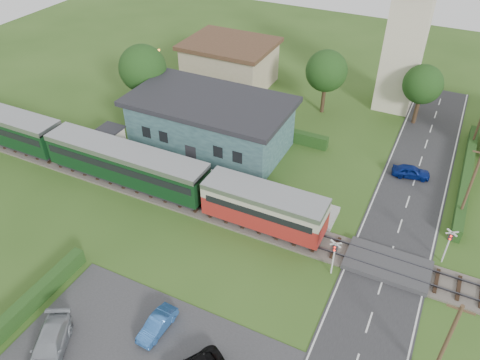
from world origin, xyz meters
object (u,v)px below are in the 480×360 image
at_px(station_building, 210,123).
at_px(equipment_hut, 111,139).
at_px(house_west, 230,63).
at_px(crossing_signal_near, 334,252).
at_px(car_park_silver, 49,346).
at_px(car_on_road, 411,172).
at_px(car_park_blue, 157,325).
at_px(church_tower, 410,19).
at_px(pedestrian_near, 260,192).
at_px(train, 98,155).
at_px(pedestrian_far, 115,147).
at_px(crossing_signal_far, 449,241).

bearing_deg(station_building, equipment_hut, -144.08).
relative_size(house_west, crossing_signal_near, 3.30).
bearing_deg(crossing_signal_near, car_park_silver, -134.10).
xyz_separation_m(car_on_road, car_park_blue, (-11.74, -24.58, -0.02)).
height_order(station_building, car_park_silver, station_building).
distance_m(church_tower, car_park_silver, 45.23).
xyz_separation_m(house_west, pedestrian_near, (13.38, -20.48, -1.45)).
relative_size(crossing_signal_near, car_park_silver, 0.69).
xyz_separation_m(train, car_park_silver, (9.65, -16.50, -1.41)).
relative_size(house_west, car_park_blue, 3.32).
distance_m(train, car_park_blue, 19.12).
height_order(church_tower, pedestrian_far, church_tower).
bearing_deg(car_park_silver, equipment_hut, 91.10).
distance_m(train, pedestrian_near, 15.51).
bearing_deg(train, house_west, 85.27).
xyz_separation_m(station_building, car_park_blue, (7.75, -21.18, -2.08)).
distance_m(equipment_hut, car_park_blue, 22.04).
relative_size(equipment_hut, car_park_silver, 0.54).
distance_m(train, house_west, 23.09).
height_order(car_on_road, car_park_silver, car_park_silver).
bearing_deg(church_tower, car_on_road, -71.75).
height_order(train, car_park_silver, train).
relative_size(car_park_blue, pedestrian_near, 1.83).
distance_m(car_park_blue, pedestrian_far, 21.36).
relative_size(pedestrian_near, pedestrian_far, 1.15).
xyz_separation_m(train, pedestrian_far, (-0.48, 2.89, -0.95)).
height_order(equipment_hut, station_building, station_building).
bearing_deg(car_park_silver, crossing_signal_far, 14.67).
bearing_deg(train, car_on_road, 25.17).
distance_m(crossing_signal_far, pedestrian_near, 15.25).
distance_m(car_on_road, car_park_silver, 33.40).
xyz_separation_m(crossing_signal_near, pedestrian_near, (-8.02, 4.93, -0.80)).
relative_size(train, pedestrian_near, 24.24).
height_order(car_park_silver, pedestrian_near, pedestrian_near).
height_order(crossing_signal_near, crossing_signal_far, same).
bearing_deg(car_on_road, church_tower, 6.55).
xyz_separation_m(crossing_signal_near, crossing_signal_far, (7.20, 4.80, 0.00)).
bearing_deg(car_on_road, pedestrian_near, 119.94).
relative_size(crossing_signal_far, car_on_road, 0.95).
bearing_deg(car_park_blue, equipment_hut, 138.21).
height_order(church_tower, crossing_signal_far, church_tower).
distance_m(train, crossing_signal_far, 30.60).
distance_m(equipment_hut, car_park_silver, 22.46).
distance_m(equipment_hut, pedestrian_near, 16.39).
distance_m(equipment_hut, church_tower, 33.48).
distance_m(car_on_road, pedestrian_near, 14.88).
bearing_deg(car_park_silver, pedestrian_near, 46.01).
xyz_separation_m(train, car_on_road, (26.39, 12.40, -1.54)).
distance_m(crossing_signal_far, car_park_blue, 21.59).
relative_size(church_tower, crossing_signal_far, 5.37).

